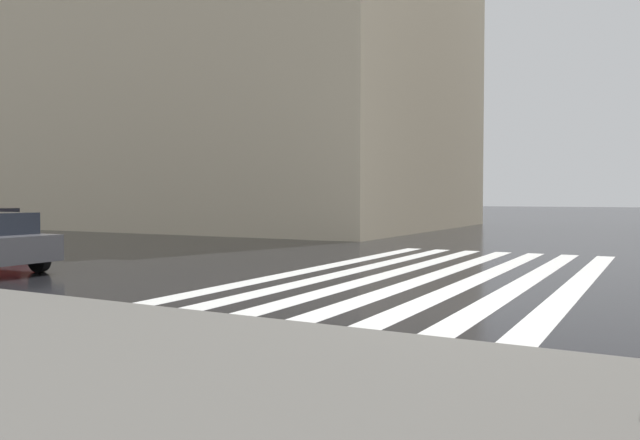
% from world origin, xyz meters
% --- Properties ---
extents(ground_plane, '(220.00, 220.00, 0.00)m').
position_xyz_m(ground_plane, '(0.00, 0.00, 0.00)').
color(ground_plane, black).
extents(zebra_crossing, '(13.00, 6.50, 0.01)m').
position_xyz_m(zebra_crossing, '(4.00, 1.24, 0.00)').
color(zebra_crossing, silver).
rests_on(zebra_crossing, ground_plane).
extents(haussmann_block_mid, '(18.96, 29.44, 21.78)m').
position_xyz_m(haussmann_block_mid, '(21.98, 21.96, 10.67)').
color(haussmann_block_mid, beige).
rests_on(haussmann_block_mid, ground_plane).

